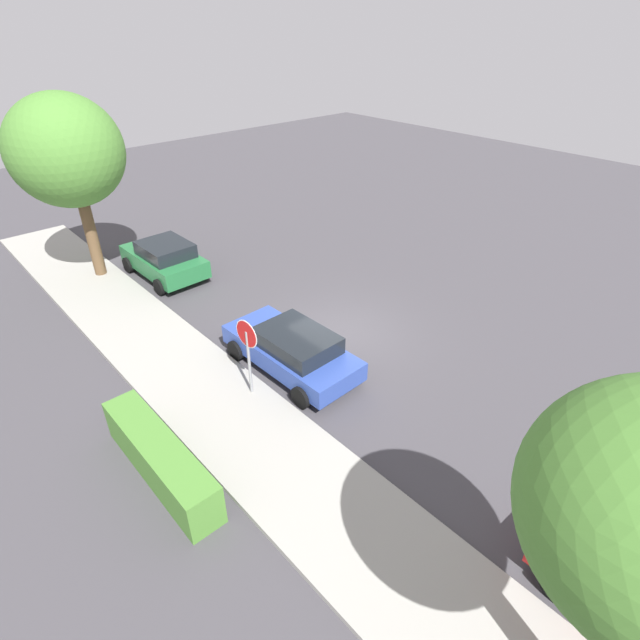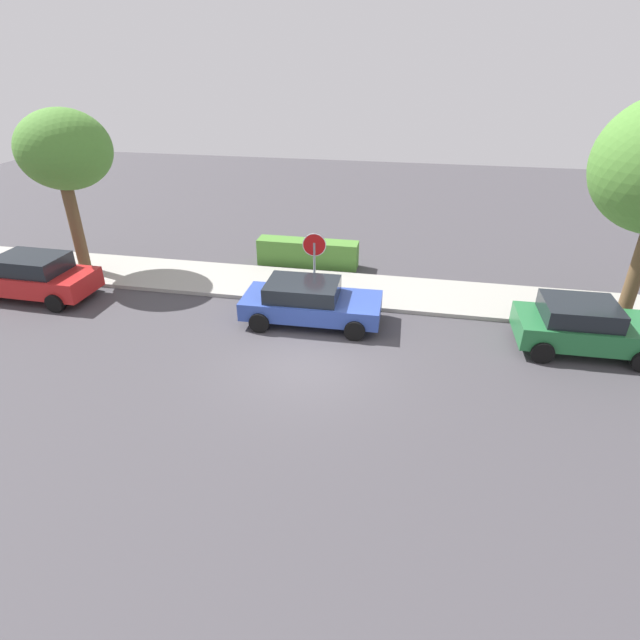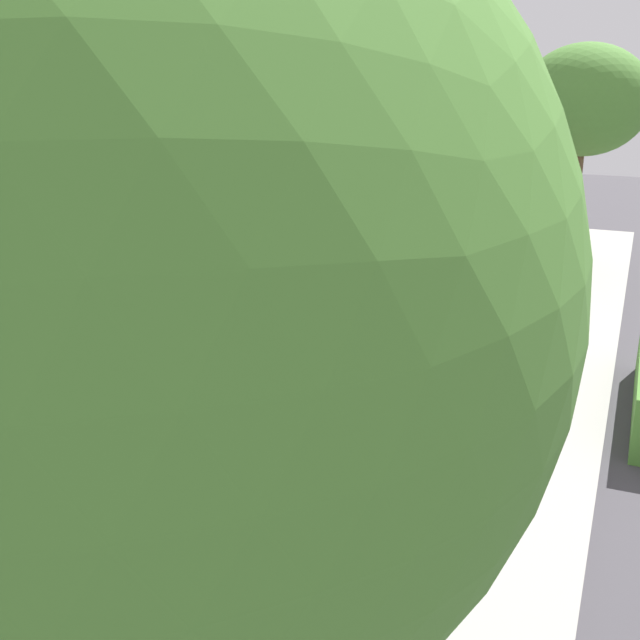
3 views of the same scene
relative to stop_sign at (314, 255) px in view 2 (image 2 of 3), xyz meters
name	(u,v)px [view 2 (image 2 of 3)]	position (x,y,z in m)	size (l,w,h in m)	color
ground_plane	(307,361)	(0.58, -3.93, -1.68)	(60.00, 60.00, 0.00)	#423F44
sidewalk_curb	(335,288)	(0.58, 0.95, -1.61)	(32.00, 2.84, 0.14)	#9E9B93
stop_sign	(314,255)	(0.00, 0.00, 0.00)	(0.80, 0.09, 2.44)	gray
parked_car_blue	(309,302)	(0.17, -1.62, -0.96)	(4.43, 2.15, 1.38)	#2D479E
parked_car_green	(584,326)	(8.31, -1.75, -0.91)	(3.89, 2.17, 1.50)	#236B38
parked_car_red	(32,276)	(-9.83, -1.66, -0.89)	(4.55, 2.07, 1.56)	red
street_tree_near_corner	(65,152)	(-9.25, 0.82, 2.94)	(3.26, 3.26, 6.10)	brown
front_yard_hedge	(308,253)	(-0.93, 3.15, -1.15)	(4.09, 0.82, 1.06)	#4C8433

